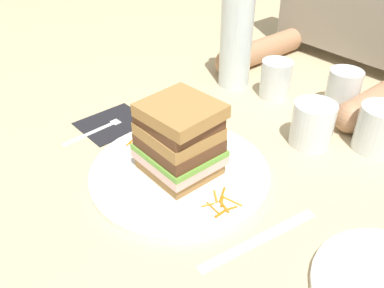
% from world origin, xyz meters
% --- Properties ---
extents(ground_plane, '(3.00, 3.00, 0.00)m').
position_xyz_m(ground_plane, '(0.00, 0.00, 0.00)').
color(ground_plane, '#C6B289').
extents(main_plate, '(0.30, 0.30, 0.01)m').
position_xyz_m(main_plate, '(-0.01, -0.00, 0.01)').
color(main_plate, white).
rests_on(main_plate, ground_plane).
extents(sandwich, '(0.12, 0.11, 0.13)m').
position_xyz_m(sandwich, '(-0.00, -0.00, 0.07)').
color(sandwich, '#A87A42').
rests_on(sandwich, main_plate).
extents(carrot_shred_0, '(0.02, 0.02, 0.00)m').
position_xyz_m(carrot_shred_0, '(-0.11, 0.02, 0.01)').
color(carrot_shred_0, orange).
rests_on(carrot_shred_0, main_plate).
extents(carrot_shred_1, '(0.01, 0.02, 0.00)m').
position_xyz_m(carrot_shred_1, '(-0.12, -0.02, 0.01)').
color(carrot_shred_1, orange).
rests_on(carrot_shred_1, main_plate).
extents(carrot_shred_2, '(0.02, 0.01, 0.00)m').
position_xyz_m(carrot_shred_2, '(-0.11, -0.02, 0.01)').
color(carrot_shred_2, orange).
rests_on(carrot_shred_2, main_plate).
extents(carrot_shred_3, '(0.02, 0.01, 0.00)m').
position_xyz_m(carrot_shred_3, '(-0.10, 0.01, 0.01)').
color(carrot_shred_3, orange).
rests_on(carrot_shred_3, main_plate).
extents(carrot_shred_4, '(0.02, 0.02, 0.00)m').
position_xyz_m(carrot_shred_4, '(-0.12, 0.01, 0.01)').
color(carrot_shred_4, orange).
rests_on(carrot_shred_4, main_plate).
extents(carrot_shred_5, '(0.02, 0.02, 0.00)m').
position_xyz_m(carrot_shred_5, '(-0.11, -0.00, 0.01)').
color(carrot_shred_5, orange).
rests_on(carrot_shred_5, main_plate).
extents(carrot_shred_6, '(0.02, 0.01, 0.00)m').
position_xyz_m(carrot_shred_6, '(-0.12, -0.00, 0.01)').
color(carrot_shred_6, orange).
rests_on(carrot_shred_6, main_plate).
extents(carrot_shred_7, '(0.03, 0.02, 0.00)m').
position_xyz_m(carrot_shred_7, '(-0.10, 0.01, 0.01)').
color(carrot_shred_7, orange).
rests_on(carrot_shred_7, main_plate).
extents(carrot_shred_8, '(0.03, 0.01, 0.00)m').
position_xyz_m(carrot_shred_8, '(-0.11, 0.01, 0.01)').
color(carrot_shred_8, orange).
rests_on(carrot_shred_8, main_plate).
extents(carrot_shred_9, '(0.02, 0.03, 0.00)m').
position_xyz_m(carrot_shred_9, '(-0.11, 0.00, 0.01)').
color(carrot_shred_9, orange).
rests_on(carrot_shred_9, main_plate).
extents(carrot_shred_10, '(0.01, 0.02, 0.00)m').
position_xyz_m(carrot_shred_10, '(0.09, -0.02, 0.01)').
color(carrot_shred_10, orange).
rests_on(carrot_shred_10, main_plate).
extents(carrot_shred_11, '(0.03, 0.01, 0.00)m').
position_xyz_m(carrot_shred_11, '(0.10, -0.02, 0.01)').
color(carrot_shred_11, orange).
rests_on(carrot_shred_11, main_plate).
extents(carrot_shred_12, '(0.03, 0.01, 0.00)m').
position_xyz_m(carrot_shred_12, '(0.11, -0.01, 0.01)').
color(carrot_shred_12, orange).
rests_on(carrot_shred_12, main_plate).
extents(carrot_shred_13, '(0.02, 0.03, 0.00)m').
position_xyz_m(carrot_shred_13, '(0.09, 0.01, 0.01)').
color(carrot_shred_13, orange).
rests_on(carrot_shred_13, main_plate).
extents(carrot_shred_14, '(0.02, 0.02, 0.00)m').
position_xyz_m(carrot_shred_14, '(0.08, -0.00, 0.01)').
color(carrot_shred_14, orange).
rests_on(carrot_shred_14, main_plate).
extents(carrot_shred_15, '(0.01, 0.02, 0.00)m').
position_xyz_m(carrot_shred_15, '(0.12, -0.00, 0.01)').
color(carrot_shred_15, orange).
rests_on(carrot_shred_15, main_plate).
extents(carrot_shred_16, '(0.02, 0.02, 0.00)m').
position_xyz_m(carrot_shred_16, '(0.10, -0.00, 0.01)').
color(carrot_shred_16, orange).
rests_on(carrot_shred_16, main_plate).
extents(carrot_shred_17, '(0.00, 0.02, 0.00)m').
position_xyz_m(carrot_shred_17, '(0.11, -0.02, 0.01)').
color(carrot_shred_17, orange).
rests_on(carrot_shred_17, main_plate).
extents(carrot_shred_18, '(0.03, 0.01, 0.00)m').
position_xyz_m(carrot_shred_18, '(0.11, 0.01, 0.01)').
color(carrot_shred_18, orange).
rests_on(carrot_shred_18, main_plate).
extents(napkin_dark, '(0.11, 0.13, 0.00)m').
position_xyz_m(napkin_dark, '(-0.22, -0.00, 0.00)').
color(napkin_dark, black).
rests_on(napkin_dark, ground_plane).
extents(fork, '(0.03, 0.17, 0.00)m').
position_xyz_m(fork, '(-0.22, -0.02, 0.00)').
color(fork, silver).
rests_on(fork, napkin_dark).
extents(knife, '(0.04, 0.20, 0.00)m').
position_xyz_m(knife, '(0.17, -0.01, 0.00)').
color(knife, silver).
rests_on(knife, ground_plane).
extents(juice_glass, '(0.08, 0.08, 0.08)m').
position_xyz_m(juice_glass, '(0.07, 0.24, 0.04)').
color(juice_glass, white).
rests_on(juice_glass, ground_plane).
extents(water_bottle, '(0.07, 0.07, 0.31)m').
position_xyz_m(water_bottle, '(-0.19, 0.31, 0.14)').
color(water_bottle, silver).
rests_on(water_bottle, ground_plane).
extents(empty_tumbler_0, '(0.08, 0.08, 0.08)m').
position_xyz_m(empty_tumbler_0, '(0.16, 0.32, 0.04)').
color(empty_tumbler_0, silver).
rests_on(empty_tumbler_0, ground_plane).
extents(empty_tumbler_1, '(0.07, 0.07, 0.08)m').
position_xyz_m(empty_tumbler_1, '(0.03, 0.41, 0.04)').
color(empty_tumbler_1, silver).
rests_on(empty_tumbler_1, ground_plane).
extents(empty_tumbler_2, '(0.07, 0.07, 0.08)m').
position_xyz_m(empty_tumbler_2, '(-0.09, 0.34, 0.04)').
color(empty_tumbler_2, silver).
rests_on(empty_tumbler_2, ground_plane).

